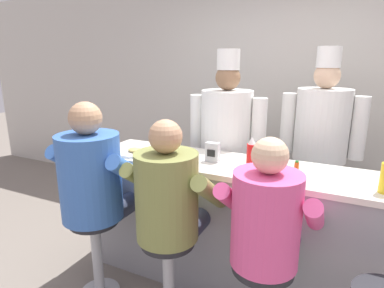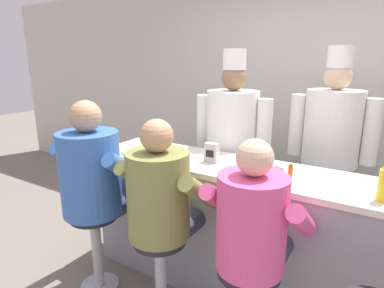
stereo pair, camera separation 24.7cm
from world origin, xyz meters
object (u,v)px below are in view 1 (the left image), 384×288
cereal_bowl (276,170)px  diner_seated_pink (267,226)px  hot_sauce_bottle_orange (296,173)px  napkin_dispenser_chrome (213,152)px  cook_in_whites_far (320,142)px  coffee_mug_blue (157,155)px  ketchup_bottle_red (251,154)px  breakfast_plate (135,152)px  diner_seated_olive (170,202)px  cook_in_whites_near (226,143)px  diner_seated_blue (95,181)px

cereal_bowl → diner_seated_pink: (0.06, -0.48, -0.17)m
hot_sauce_bottle_orange → napkin_dispenser_chrome: same height
cook_in_whites_far → coffee_mug_blue: bearing=-134.8°
ketchup_bottle_red → coffee_mug_blue: size_ratio=1.94×
hot_sauce_bottle_orange → diner_seated_pink: bearing=-104.8°
hot_sauce_bottle_orange → cook_in_whites_far: (0.05, 1.10, -0.05)m
breakfast_plate → coffee_mug_blue: bearing=-17.3°
ketchup_bottle_red → coffee_mug_blue: (-0.70, -0.13, -0.06)m
napkin_dispenser_chrome → diner_seated_pink: bearing=-43.9°
hot_sauce_bottle_orange → napkin_dispenser_chrome: size_ratio=1.00×
ketchup_bottle_red → hot_sauce_bottle_orange: ketchup_bottle_red is taller
diner_seated_olive → diner_seated_pink: diner_seated_olive is taller
diner_seated_pink → cook_in_whites_near: size_ratio=0.75×
breakfast_plate → diner_seated_blue: size_ratio=0.18×
ketchup_bottle_red → diner_seated_olive: (-0.39, -0.49, -0.24)m
breakfast_plate → cereal_bowl: breakfast_plate is taller
breakfast_plate → cook_in_whites_near: cook_in_whites_near is taller
hot_sauce_bottle_orange → coffee_mug_blue: (-1.03, 0.01, -0.03)m
diner_seated_blue → diner_seated_pink: diner_seated_blue is taller
diner_seated_blue → diner_seated_pink: size_ratio=1.08×
breakfast_plate → cook_in_whites_near: (0.55, 0.65, -0.01)m
coffee_mug_blue → cook_in_whites_far: bearing=45.2°
cook_in_whites_near → cereal_bowl: bearing=-46.0°
hot_sauce_bottle_orange → diner_seated_olive: (-0.71, -0.34, -0.20)m
coffee_mug_blue → diner_seated_pink: diner_seated_pink is taller
hot_sauce_bottle_orange → cereal_bowl: size_ratio=1.02×
hot_sauce_bottle_orange → cereal_bowl: 0.21m
breakfast_plate → coffee_mug_blue: 0.27m
breakfast_plate → cereal_bowl: (1.14, 0.05, 0.01)m
hot_sauce_bottle_orange → diner_seated_pink: diner_seated_pink is taller
diner_seated_blue → diner_seated_olive: 0.63m
cereal_bowl → cook_in_whites_far: size_ratio=0.08×
diner_seated_pink → diner_seated_olive: bearing=179.8°
diner_seated_blue → cook_in_whites_near: bearing=60.9°
cook_in_whites_near → hot_sauce_bottle_orange: bearing=-45.6°
napkin_dispenser_chrome → diner_seated_olive: bearing=-98.4°
diner_seated_olive → diner_seated_pink: (0.62, -0.00, -0.02)m
coffee_mug_blue → cook_in_whites_near: cook_in_whites_near is taller
coffee_mug_blue → diner_seated_pink: (0.94, -0.36, -0.19)m
diner_seated_olive → cook_in_whites_far: 1.64m
ketchup_bottle_red → diner_seated_pink: size_ratio=0.17×
breakfast_plate → ketchup_bottle_red: bearing=3.2°
ketchup_bottle_red → cereal_bowl: bearing=-1.9°
cereal_bowl → cook_in_whites_near: (-0.59, 0.61, -0.02)m
breakfast_plate → cook_in_whites_far: bearing=37.0°
diner_seated_olive → cereal_bowl: bearing=40.3°
diner_seated_blue → ketchup_bottle_red: bearing=25.6°
hot_sauce_bottle_orange → diner_seated_olive: size_ratio=0.10×
cereal_bowl → coffee_mug_blue: size_ratio=1.19×
hot_sauce_bottle_orange → cereal_bowl: hot_sauce_bottle_orange is taller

